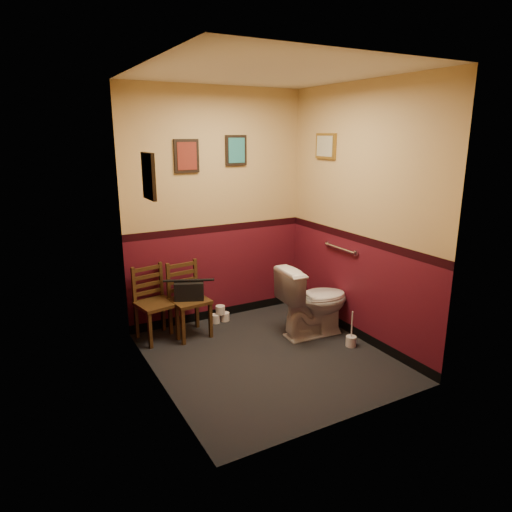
# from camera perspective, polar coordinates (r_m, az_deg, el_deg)

# --- Properties ---
(floor) EXTENTS (2.20, 2.40, 0.00)m
(floor) POSITION_cam_1_polar(r_m,az_deg,el_deg) (4.73, 1.49, -12.49)
(floor) COLOR black
(floor) RESTS_ON ground
(ceiling) EXTENTS (2.20, 2.40, 0.00)m
(ceiling) POSITION_cam_1_polar(r_m,az_deg,el_deg) (4.22, 1.76, 22.05)
(ceiling) COLOR silver
(ceiling) RESTS_ON ground
(wall_back) EXTENTS (2.20, 0.00, 2.70)m
(wall_back) POSITION_cam_1_polar(r_m,az_deg,el_deg) (5.33, -4.95, 5.98)
(wall_back) COLOR #54101D
(wall_back) RESTS_ON ground
(wall_front) EXTENTS (2.20, 0.00, 2.70)m
(wall_front) POSITION_cam_1_polar(r_m,az_deg,el_deg) (3.32, 12.12, 0.12)
(wall_front) COLOR #54101D
(wall_front) RESTS_ON ground
(wall_left) EXTENTS (0.00, 2.40, 2.70)m
(wall_left) POSITION_cam_1_polar(r_m,az_deg,el_deg) (3.85, -12.68, 2.13)
(wall_left) COLOR #54101D
(wall_left) RESTS_ON ground
(wall_right) EXTENTS (0.00, 2.40, 2.70)m
(wall_right) POSITION_cam_1_polar(r_m,az_deg,el_deg) (4.91, 12.80, 4.89)
(wall_right) COLOR #54101D
(wall_right) RESTS_ON ground
(grab_bar) EXTENTS (0.05, 0.56, 0.06)m
(grab_bar) POSITION_cam_1_polar(r_m,az_deg,el_deg) (5.16, 10.47, 0.95)
(grab_bar) COLOR silver
(grab_bar) RESTS_ON wall_right
(framed_print_back_a) EXTENTS (0.28, 0.04, 0.36)m
(framed_print_back_a) POSITION_cam_1_polar(r_m,az_deg,el_deg) (5.12, -8.67, 12.25)
(framed_print_back_a) COLOR black
(framed_print_back_a) RESTS_ON wall_back
(framed_print_back_b) EXTENTS (0.26, 0.04, 0.34)m
(framed_print_back_b) POSITION_cam_1_polar(r_m,az_deg,el_deg) (5.35, -2.50, 13.06)
(framed_print_back_b) COLOR black
(framed_print_back_b) RESTS_ON wall_back
(framed_print_left) EXTENTS (0.04, 0.30, 0.38)m
(framed_print_left) POSITION_cam_1_polar(r_m,az_deg,el_deg) (3.87, -13.24, 9.69)
(framed_print_left) COLOR black
(framed_print_left) RESTS_ON wall_left
(framed_print_right) EXTENTS (0.04, 0.34, 0.28)m
(framed_print_right) POSITION_cam_1_polar(r_m,az_deg,el_deg) (5.29, 8.69, 13.42)
(framed_print_right) COLOR olive
(framed_print_right) RESTS_ON wall_right
(toilet) EXTENTS (0.83, 0.50, 0.79)m
(toilet) POSITION_cam_1_polar(r_m,az_deg,el_deg) (5.11, 7.23, -5.61)
(toilet) COLOR white
(toilet) RESTS_ON floor
(toilet_brush) EXTENTS (0.11, 0.11, 0.40)m
(toilet_brush) POSITION_cam_1_polar(r_m,az_deg,el_deg) (5.02, 11.79, -10.30)
(toilet_brush) COLOR silver
(toilet_brush) RESTS_ON floor
(chair_left) EXTENTS (0.44, 0.44, 0.81)m
(chair_left) POSITION_cam_1_polar(r_m,az_deg,el_deg) (5.09, -12.61, -5.76)
(chair_left) COLOR #56391A
(chair_left) RESTS_ON floor
(chair_right) EXTENTS (0.42, 0.42, 0.83)m
(chair_right) POSITION_cam_1_polar(r_m,az_deg,el_deg) (5.11, -8.49, -5.42)
(chair_right) COLOR #56391A
(chair_right) RESTS_ON floor
(handbag) EXTENTS (0.35, 0.27, 0.23)m
(handbag) POSITION_cam_1_polar(r_m,az_deg,el_deg) (5.03, -8.36, -4.29)
(handbag) COLOR black
(handbag) RESTS_ON chair_right
(tp_stack) EXTENTS (0.23, 0.12, 0.20)m
(tp_stack) POSITION_cam_1_polar(r_m,az_deg,el_deg) (5.52, -4.49, -7.37)
(tp_stack) COLOR silver
(tp_stack) RESTS_ON floor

